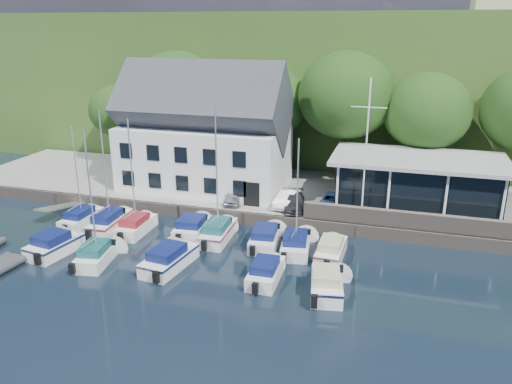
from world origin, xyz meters
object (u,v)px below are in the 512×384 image
boat_r1_6 (297,194)px  boat_r2_2 (169,257)px  harbor_building (205,138)px  boat_r2_4 (327,281)px  club_pavilion (417,182)px  car_white (288,198)px  boat_r1_2 (132,178)px  car_silver (233,196)px  boat_r2_1 (91,202)px  boat_r2_0 (54,243)px  boat_r1_1 (105,172)px  boat_r1_0 (77,172)px  flagpole (366,150)px  boat_r1_5 (265,235)px  boat_r1_4 (217,179)px  boat_r1_3 (192,226)px  car_blue (332,201)px  boat_r2_3 (266,270)px  car_dgrey (295,202)px  boat_r1_7 (331,248)px

boat_r1_6 → boat_r2_2: bearing=-154.5°
harbor_building → boat_r2_4: harbor_building is taller
club_pavilion → car_white: bearing=-165.2°
boat_r1_2 → boat_r1_6: size_ratio=1.03×
car_silver → boat_r2_1: size_ratio=0.38×
boat_r2_0 → boat_r2_4: 18.56m
car_silver → boat_r1_1: boat_r1_1 is taller
boat_r1_0 → boat_r1_1: boat_r1_1 is taller
boat_r2_0 → boat_r1_0: bearing=112.9°
boat_r2_4 → flagpole: bearing=74.6°
club_pavilion → boat_r2_1: boat_r2_1 is taller
boat_r1_2 → boat_r1_5: (9.87, 0.65, -3.54)m
boat_r1_0 → boat_r1_4: size_ratio=0.94×
flagpole → boat_r1_3: (-11.81, -4.63, -5.45)m
harbor_building → boat_r1_5: (7.95, -8.67, -4.65)m
car_blue → boat_r2_3: car_blue is taller
car_silver → boat_r2_0: car_silver is taller
car_dgrey → boat_r1_6: (1.32, -5.47, 2.57)m
harbor_building → boat_r2_1: harbor_building is taller
flagpole → boat_r2_1: bearing=-146.9°
flagpole → boat_r1_5: bearing=-142.9°
boat_r1_5 → boat_r1_6: bearing=-15.4°
boat_r1_0 → boat_r2_3: bearing=-13.9°
harbor_building → boat_r1_5: size_ratio=2.38×
harbor_building → boat_r2_2: 14.85m
boat_r1_4 → car_blue: bearing=38.0°
boat_r1_4 → boat_r1_0: bearing=179.7°
boat_r1_5 → boat_r1_6: (2.28, -0.36, 3.44)m
boat_r2_2 → boat_r2_3: (6.36, 0.19, -0.08)m
boat_r2_4 → boat_r1_1: bearing=154.6°
car_white → boat_r1_1: bearing=-145.3°
boat_r1_5 → boat_r2_3: bearing=-80.7°
car_dgrey → car_blue: (2.82, 1.05, 0.02)m
boat_r2_1 → boat_r2_2: 6.00m
boat_r1_0 → boat_r2_4: bearing=-12.5°
boat_r2_1 → boat_r2_4: boat_r2_1 is taller
boat_r1_3 → boat_r1_5: (5.61, -0.06, -0.05)m
boat_r1_2 → boat_r1_5: boat_r1_2 is taller
club_pavilion → flagpole: (-3.84, -3.48, 3.14)m
harbor_building → boat_r1_5: harbor_building is taller
harbor_building → boat_r1_4: 9.85m
car_blue → boat_r1_7: bearing=-76.3°
boat_r1_7 → boat_r2_4: (0.44, -4.72, 0.08)m
boat_r1_7 → boat_r2_0: size_ratio=1.05×
boat_r2_0 → boat_r2_2: size_ratio=0.85×
car_silver → car_white: 4.43m
car_dgrey → boat_r1_1: bearing=-168.0°
boat_r1_6 → boat_r2_2: 9.31m
car_blue → boat_r1_0: (-18.43, -6.69, 2.71)m
car_silver → car_white: bearing=-2.9°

